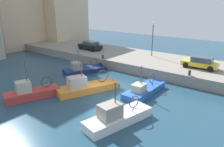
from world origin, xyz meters
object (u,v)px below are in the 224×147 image
fishing_boat_red (36,95)px  quay_streetlamp (153,33)px  fishing_boat_white (121,120)px  mooring_bollard_mid (190,73)px  mooring_bollard_north (103,57)px  fishing_boat_navy (87,71)px  parked_car_yellow (201,62)px  parked_car_black (90,45)px  fishing_boat_blue (146,91)px  fishing_boat_orange (90,89)px

fishing_boat_red → quay_streetlamp: bearing=-10.3°
fishing_boat_white → mooring_bollard_mid: 10.70m
fishing_boat_red → mooring_bollard_north: size_ratio=10.82×
fishing_boat_navy → parked_car_yellow: 14.03m
mooring_bollard_north → fishing_boat_white: bearing=-135.0°
parked_car_black → fishing_boat_white: bearing=-130.9°
fishing_boat_blue → fishing_boat_navy: bearing=82.5°
fishing_boat_red → parked_car_yellow: (15.27, -10.68, 1.75)m
fishing_boat_white → mooring_bollard_north: 14.92m
fishing_boat_orange → mooring_bollard_north: 8.88m
fishing_boat_orange → quay_streetlamp: bearing=-0.3°
fishing_boat_orange → parked_car_yellow: size_ratio=1.71×
mooring_bollard_mid → quay_streetlamp: (5.65, 7.43, 2.98)m
mooring_bollard_mid → fishing_boat_white: bearing=171.9°
fishing_boat_white → mooring_bollard_mid: size_ratio=11.93×
fishing_boat_white → mooring_bollard_north: bearing=45.0°
parked_car_black → mooring_bollard_north: size_ratio=7.47×
fishing_boat_red → parked_car_black: fishing_boat_red is taller
fishing_boat_white → fishing_boat_navy: (7.50, 10.73, -0.05)m
fishing_boat_blue → fishing_boat_orange: fishing_boat_orange is taller
parked_car_yellow → fishing_boat_navy: bearing=117.9°
fishing_boat_white → parked_car_black: size_ratio=1.60×
fishing_boat_navy → fishing_boat_blue: size_ratio=0.98×
fishing_boat_white → parked_car_black: bearing=49.1°
fishing_boat_white → quay_streetlamp: size_ratio=1.36×
fishing_boat_red → fishing_boat_blue: (7.53, -7.81, -0.06)m
fishing_boat_navy → quay_streetlamp: quay_streetlamp is taller
fishing_boat_white → quay_streetlamp: (16.17, 5.93, 4.29)m
quay_streetlamp → fishing_boat_orange: bearing=179.7°
mooring_bollard_north → quay_streetlamp: (5.65, -4.57, 2.98)m
parked_car_black → mooring_bollard_north: (-3.35, -5.48, -0.44)m
parked_car_black → parked_car_yellow: bearing=-89.5°
fishing_boat_blue → mooring_bollard_north: bearing=65.2°
fishing_boat_white → fishing_boat_navy: bearing=55.0°
fishing_boat_orange → mooring_bollard_mid: fishing_boat_orange is taller
fishing_boat_blue → mooring_bollard_north: fishing_boat_blue is taller
fishing_boat_orange → quay_streetlamp: size_ratio=1.46×
fishing_boat_navy → parked_car_black: fishing_boat_navy is taller
fishing_boat_blue → mooring_bollard_mid: bearing=-33.4°
mooring_bollard_mid → mooring_bollard_north: 12.00m
parked_car_black → fishing_boat_blue: bearing=-117.4°
fishing_boat_red → fishing_boat_blue: fishing_boat_red is taller
parked_car_yellow → quay_streetlamp: bearing=73.9°
mooring_bollard_mid → quay_streetlamp: quay_streetlamp is taller
fishing_boat_white → fishing_boat_orange: size_ratio=0.93×
fishing_boat_orange → parked_car_black: size_ratio=1.72×
parked_car_black → fishing_boat_navy: bearing=-140.5°
fishing_boat_orange → mooring_bollard_mid: size_ratio=12.83×
fishing_boat_blue → quay_streetlamp: size_ratio=1.32×
parked_car_yellow → quay_streetlamp: 8.22m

